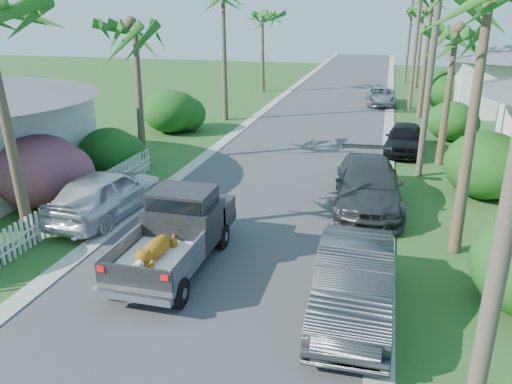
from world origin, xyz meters
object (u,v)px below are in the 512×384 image
(parked_car_rm, at_px, (368,185))
(palm_l_b, at_px, (133,24))
(parked_car_ln, at_px, (106,194))
(utility_pole_c, at_px, (416,43))
(parked_car_rf, at_px, (404,139))
(palm_r_d, at_px, (424,9))
(utility_pole_b, at_px, (431,66))
(palm_r_b, at_px, (457,29))
(parked_car_rd, at_px, (381,96))
(pickup_truck, at_px, (180,228))
(parked_car_rn, at_px, (353,283))
(palm_l_d, at_px, (263,13))
(utility_pole_d, at_px, (409,33))

(parked_car_rm, relative_size, palm_l_b, 0.76)
(parked_car_ln, distance_m, utility_pole_c, 25.03)
(parked_car_rf, height_order, palm_r_d, palm_r_d)
(utility_pole_b, bearing_deg, parked_car_rm, -115.37)
(palm_r_b, distance_m, utility_pole_b, 2.61)
(parked_car_rd, bearing_deg, parked_car_rf, -88.08)
(utility_pole_c, bearing_deg, pickup_truck, -105.54)
(parked_car_rn, xyz_separation_m, parked_car_rf, (1.40, 14.87, -0.08))
(palm_l_d, height_order, utility_pole_b, utility_pole_b)
(parked_car_ln, xyz_separation_m, utility_pole_b, (10.60, 7.37, 3.77))
(parked_car_rd, distance_m, parked_car_ln, 25.91)
(parked_car_ln, bearing_deg, palm_l_d, -82.38)
(parked_car_rf, relative_size, utility_pole_c, 0.47)
(pickup_truck, relative_size, palm_l_d, 0.66)
(parked_car_rm, relative_size, palm_r_b, 0.79)
(parked_car_rm, height_order, parked_car_rf, parked_car_rm)
(utility_pole_b, height_order, utility_pole_c, same)
(pickup_truck, height_order, palm_r_d, palm_r_d)
(parked_car_rd, bearing_deg, parked_car_rn, -94.05)
(utility_pole_b, bearing_deg, palm_l_d, 119.95)
(parked_car_rf, bearing_deg, parked_car_ln, -127.12)
(parked_car_rm, xyz_separation_m, parked_car_rf, (1.40, 7.89, -0.10))
(parked_car_ln, bearing_deg, parked_car_rf, -127.59)
(parked_car_rn, height_order, utility_pole_b, utility_pole_b)
(palm_r_d, bearing_deg, parked_car_rf, -93.68)
(pickup_truck, relative_size, palm_r_d, 0.64)
(parked_car_rd, relative_size, palm_r_b, 0.63)
(palm_l_d, bearing_deg, palm_r_d, 24.78)
(parked_car_ln, relative_size, palm_r_d, 0.61)
(parked_car_ln, bearing_deg, parked_car_rn, 160.58)
(parked_car_rd, bearing_deg, parked_car_rm, -94.05)
(parked_car_rn, relative_size, parked_car_ln, 1.00)
(parked_car_rn, xyz_separation_m, palm_r_b, (3.00, 13.20, 5.14))
(pickup_truck, relative_size, parked_car_rf, 1.21)
(parked_car_rf, distance_m, parked_car_ln, 14.89)
(parked_car_rm, bearing_deg, parked_car_rf, 75.38)
(parked_car_rf, xyz_separation_m, utility_pole_b, (0.60, -3.67, 3.88))
(pickup_truck, bearing_deg, parked_car_ln, 147.38)
(palm_l_d, xyz_separation_m, palm_r_d, (13.00, 6.00, 0.29))
(pickup_truck, xyz_separation_m, parked_car_ln, (-3.72, 2.38, -0.18))
(palm_l_d, height_order, utility_pole_c, utility_pole_c)
(pickup_truck, distance_m, utility_pole_d, 40.50)
(parked_car_rn, relative_size, parked_car_rd, 1.08)
(parked_car_rm, distance_m, palm_r_b, 8.60)
(palm_r_d, height_order, utility_pole_c, utility_pole_c)
(parked_car_rm, height_order, palm_l_d, palm_l_d)
(parked_car_rd, height_order, utility_pole_c, utility_pole_c)
(palm_l_d, height_order, utility_pole_d, utility_pole_d)
(pickup_truck, distance_m, palm_l_d, 31.66)
(pickup_truck, distance_m, parked_car_rm, 7.38)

